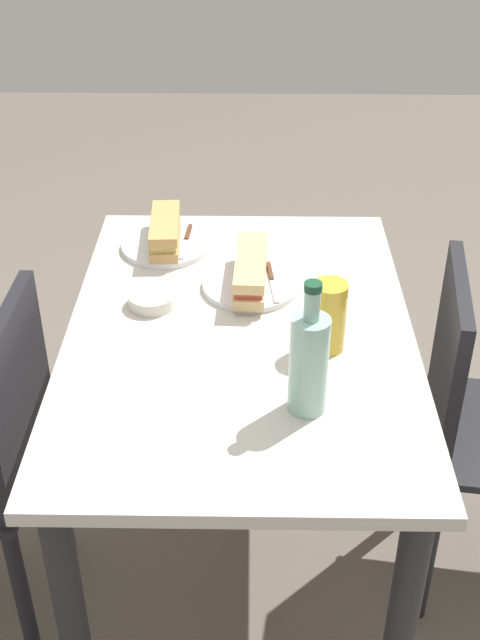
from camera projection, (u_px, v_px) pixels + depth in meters
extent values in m
plane|color=#6B6056|center=(240.00, 563.00, 2.20)|extent=(8.00, 8.00, 0.00)
cube|color=beige|center=(240.00, 333.00, 1.78)|extent=(1.10, 0.76, 0.03)
cylinder|color=#262628|center=(136.00, 346.00, 2.41)|extent=(0.06, 0.06, 0.74)
cylinder|color=#262628|center=(75.00, 634.00, 1.59)|extent=(0.06, 0.06, 0.74)
cylinder|color=#262628|center=(350.00, 348.00, 2.40)|extent=(0.06, 0.06, 0.74)
cylinder|color=#262628|center=(399.00, 639.00, 1.58)|extent=(0.06, 0.06, 0.74)
cube|color=black|center=(449.00, 357.00, 1.84)|extent=(0.38, 0.08, 0.40)
cylinder|color=black|center=(429.00, 552.00, 1.94)|extent=(0.04, 0.04, 0.46)
cylinder|color=black|center=(424.00, 451.00, 2.24)|extent=(0.04, 0.04, 0.46)
cube|color=black|center=(17.00, 396.00, 1.72)|extent=(0.38, 0.04, 0.40)
cylinder|color=black|center=(59.00, 487.00, 2.12)|extent=(0.04, 0.04, 0.46)
cylinder|color=black|center=(24.00, 602.00, 1.82)|extent=(0.04, 0.04, 0.46)
cylinder|color=white|center=(166.00, 245.00, 2.07)|extent=(0.23, 0.23, 0.01)
cube|color=tan|center=(166.00, 239.00, 2.06)|extent=(0.22, 0.08, 0.02)
cube|color=#DBC66B|center=(165.00, 231.00, 2.05)|extent=(0.21, 0.07, 0.02)
cube|color=tan|center=(165.00, 223.00, 2.04)|extent=(0.22, 0.08, 0.02)
cube|color=silver|center=(184.00, 249.00, 2.04)|extent=(0.10, 0.02, 0.00)
cube|color=#59331E|center=(188.00, 232.00, 2.11)|extent=(0.08, 0.02, 0.01)
cylinder|color=white|center=(251.00, 285.00, 1.91)|extent=(0.23, 0.23, 0.01)
cube|color=#DBB77A|center=(251.00, 278.00, 1.90)|extent=(0.26, 0.08, 0.02)
cube|color=#B74C3D|center=(251.00, 270.00, 1.89)|extent=(0.23, 0.07, 0.02)
cube|color=#DBB77A|center=(251.00, 262.00, 1.87)|extent=(0.26, 0.08, 0.02)
cube|color=silver|center=(274.00, 291.00, 1.87)|extent=(0.10, 0.02, 0.00)
cube|color=#59331E|center=(270.00, 271.00, 1.94)|extent=(0.08, 0.02, 0.01)
cylinder|color=#99C6B7|center=(309.00, 365.00, 1.49)|extent=(0.07, 0.07, 0.20)
cylinder|color=#99C6B7|center=(312.00, 305.00, 1.42)|extent=(0.03, 0.03, 0.06)
cylinder|color=#19472D|center=(313.00, 287.00, 1.40)|extent=(0.03, 0.03, 0.02)
cylinder|color=gold|center=(328.00, 316.00, 1.67)|extent=(0.07, 0.07, 0.15)
cylinder|color=silver|center=(152.00, 300.00, 1.84)|extent=(0.11, 0.11, 0.03)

